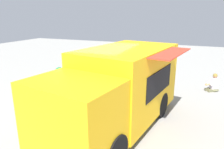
{
  "coord_description": "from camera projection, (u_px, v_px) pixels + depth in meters",
  "views": [
    {
      "loc": [
        -3.2,
        6.29,
        3.44
      ],
      "look_at": [
        0.38,
        -2.49,
        0.73
      ],
      "focal_mm": 33.21,
      "sensor_mm": 36.0,
      "label": 1
    }
  ],
  "objects": [
    {
      "name": "food_truck",
      "position": [
        117.0,
        91.0,
        6.46
      ],
      "size": [
        3.5,
        5.62,
        2.44
      ],
      "color": "#F0AE14",
      "rests_on": "ground_plane"
    },
    {
      "name": "planter_flowering_near",
      "position": [
        96.0,
        73.0,
        11.69
      ],
      "size": [
        0.48,
        0.48,
        0.62
      ],
      "color": "#BF774F",
      "rests_on": "ground_plane"
    },
    {
      "name": "trash_bin",
      "position": [
        56.0,
        80.0,
        9.84
      ],
      "size": [
        0.41,
        0.41,
        0.92
      ],
      "color": "black",
      "rests_on": "ground_plane"
    },
    {
      "name": "planter_flowering_far",
      "position": [
        153.0,
        76.0,
        11.07
      ],
      "size": [
        0.48,
        0.48,
        0.67
      ],
      "color": "gray",
      "rests_on": "ground_plane"
    },
    {
      "name": "planter_flowering_side",
      "position": [
        60.0,
        74.0,
        11.22
      ],
      "size": [
        0.46,
        0.46,
        0.76
      ],
      "color": "#AE6E46",
      "rests_on": "ground_plane"
    },
    {
      "name": "ground_plane",
      "position": [
        96.0,
        111.0,
        7.71
      ],
      "size": [
        40.0,
        40.0,
        0.0
      ],
      "primitive_type": "plane",
      "color": "#999891"
    },
    {
      "name": "person_customer",
      "position": [
        213.0,
        84.0,
        9.74
      ],
      "size": [
        0.74,
        0.7,
        0.84
      ],
      "color": "#6C6B49",
      "rests_on": "ground_plane"
    }
  ]
}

